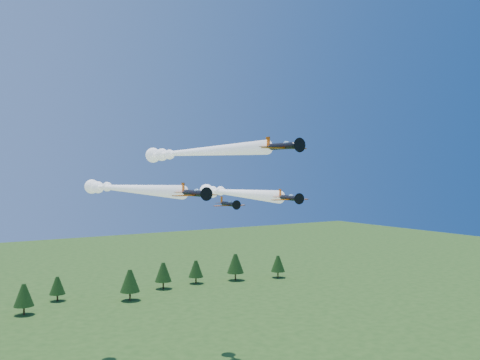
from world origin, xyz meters
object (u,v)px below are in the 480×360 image
plane_lead (191,152)px  plane_right (232,193)px  plane_slot (229,204)px  plane_left (122,188)px

plane_lead → plane_right: bearing=21.0°
plane_lead → plane_right: (13.47, 5.40, -9.17)m
plane_lead → plane_slot: (1.32, -13.43, -10.56)m
plane_lead → plane_left: bearing=128.8°
plane_right → plane_lead: bearing=-149.4°
plane_slot → plane_lead: bearing=100.4°
plane_left → plane_right: (24.27, -7.64, -1.23)m
plane_right → plane_left: bearing=171.3°
plane_left → plane_right: bearing=-18.7°
plane_right → plane_slot: bearing=-114.1°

